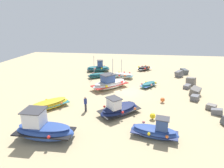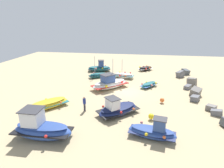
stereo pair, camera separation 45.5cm
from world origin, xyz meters
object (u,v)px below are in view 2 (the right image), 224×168
fishing_boat_9 (153,131)px  person_walking (84,103)px  fishing_boat_0 (117,109)px  fishing_boat_1 (100,68)px  fishing_boat_4 (41,128)px  fishing_boat_6 (98,75)px  fishing_boat_5 (149,85)px  fishing_boat_7 (145,68)px  mooring_buoy_0 (151,116)px  fishing_boat_2 (124,76)px  fishing_boat_3 (110,83)px  mooring_buoy_1 (162,100)px  fishing_boat_8 (49,104)px

fishing_boat_9 → person_walking: size_ratio=2.47×
fishing_boat_0 → fishing_boat_1: fishing_boat_1 is taller
fishing_boat_0 → fishing_boat_4: (5.00, -5.51, 0.26)m
fishing_boat_6 → fishing_boat_0: bearing=-101.8°
fishing_boat_5 → fishing_boat_7: fishing_boat_7 is taller
person_walking → mooring_buoy_0: person_walking is taller
fishing_boat_7 → mooring_buoy_0: bearing=-128.2°
fishing_boat_2 → fishing_boat_3: size_ratio=0.66×
fishing_boat_3 → fishing_boat_5: (-1.43, 5.44, -0.39)m
fishing_boat_5 → mooring_buoy_1: fishing_boat_5 is taller
fishing_boat_3 → mooring_buoy_1: size_ratio=8.59×
fishing_boat_4 → fishing_boat_7: size_ratio=1.60×
fishing_boat_8 → person_walking: person_walking is taller
fishing_boat_1 → person_walking: 16.30m
fishing_boat_3 → fishing_boat_4: size_ratio=1.10×
fishing_boat_3 → mooring_buoy_1: bearing=107.3°
fishing_boat_0 → fishing_boat_9: 4.90m
mooring_buoy_1 → fishing_boat_3: bearing=-119.7°
person_walking → mooring_buoy_0: bearing=-51.5°
fishing_boat_9 → mooring_buoy_0: bearing=101.1°
fishing_boat_9 → mooring_buoy_1: bearing=89.9°
fishing_boat_4 → mooring_buoy_0: fishing_boat_4 is taller
fishing_boat_6 → mooring_buoy_1: bearing=-75.8°
fishing_boat_1 → fishing_boat_9: 21.79m
mooring_buoy_1 → fishing_boat_1: bearing=-141.2°
fishing_boat_1 → fishing_boat_7: (-1.93, 8.49, -0.22)m
fishing_boat_3 → fishing_boat_5: 5.64m
fishing_boat_1 → fishing_boat_3: bearing=-82.3°
fishing_boat_4 → fishing_boat_2: bearing=-106.0°
fishing_boat_0 → fishing_boat_8: fishing_boat_0 is taller
person_walking → fishing_boat_7: bearing=25.5°
fishing_boat_2 → fishing_boat_5: 5.47m
fishing_boat_2 → fishing_boat_6: 4.33m
fishing_boat_6 → fishing_boat_8: bearing=-136.0°
fishing_boat_1 → fishing_boat_6: 4.08m
fishing_boat_8 → mooring_buoy_0: bearing=127.2°
fishing_boat_6 → mooring_buoy_1: (8.74, 9.66, -0.07)m
fishing_boat_0 → fishing_boat_9: (3.56, 3.36, -0.03)m
fishing_boat_4 → fishing_boat_3: bearing=-105.9°
fishing_boat_7 → fishing_boat_1: bearing=153.4°
fishing_boat_0 → fishing_boat_5: size_ratio=1.48×
fishing_boat_0 → mooring_buoy_0: size_ratio=6.95×
fishing_boat_9 → fishing_boat_2: bearing=114.6°
fishing_boat_2 → fishing_boat_9: fishing_boat_2 is taller
fishing_boat_3 → fishing_boat_1: bearing=-111.7°
fishing_boat_2 → fishing_boat_7: fishing_boat_2 is taller
fishing_boat_3 → fishing_boat_5: size_ratio=1.72×
fishing_boat_0 → fishing_boat_2: fishing_boat_2 is taller
fishing_boat_7 → mooring_buoy_1: bearing=-122.5°
fishing_boat_4 → fishing_boat_9: size_ratio=1.18×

